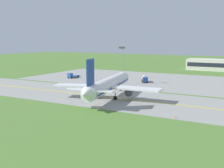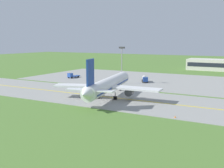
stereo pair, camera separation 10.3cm
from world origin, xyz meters
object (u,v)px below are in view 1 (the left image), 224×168
object	(u,v)px
airplane_lead	(108,85)
apron_light_mast	(122,60)
service_truck_fuel	(145,79)
service_truck_catering	(72,76)

from	to	relation	value
airplane_lead	apron_light_mast	bearing A→B (deg)	109.10
service_truck_fuel	service_truck_catering	distance (m)	34.35
service_truck_catering	apron_light_mast	world-z (taller)	apron_light_mast
apron_light_mast	airplane_lead	bearing A→B (deg)	-70.90
airplane_lead	service_truck_fuel	distance (m)	35.72
airplane_lead	service_truck_fuel	xyz separation A→B (m)	(-2.92, 35.51, -2.60)
airplane_lead	apron_light_mast	xyz separation A→B (m)	(-9.33, 26.94, 5.19)
airplane_lead	service_truck_catering	world-z (taller)	airplane_lead
airplane_lead	apron_light_mast	distance (m)	28.98
service_truck_fuel	apron_light_mast	bearing A→B (deg)	-126.77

